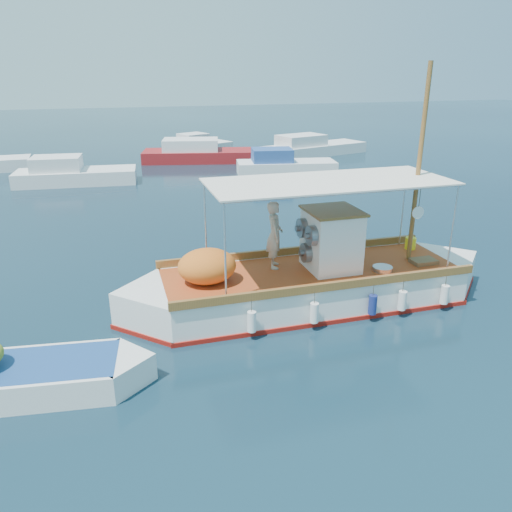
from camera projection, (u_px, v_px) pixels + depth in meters
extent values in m
plane|color=black|center=(286.00, 300.00, 14.45)|extent=(160.00, 160.00, 0.00)
cube|color=white|center=(311.00, 290.00, 14.16)|extent=(8.26, 2.83, 1.21)
cube|color=white|center=(165.00, 308.00, 13.06)|extent=(2.75, 2.75, 1.21)
cube|color=white|center=(436.00, 274.00, 15.25)|extent=(2.75, 2.75, 1.21)
cube|color=maroon|center=(310.00, 301.00, 14.28)|extent=(8.37, 2.92, 0.20)
cube|color=#A23F19|center=(312.00, 271.00, 13.95)|extent=(8.26, 2.61, 0.07)
cube|color=brown|center=(294.00, 250.00, 15.15)|extent=(8.34, 0.20, 0.22)
cube|color=brown|center=(333.00, 286.00, 12.66)|extent=(8.34, 0.20, 0.22)
cube|color=white|center=(331.00, 241.00, 13.80)|extent=(1.33, 1.44, 1.65)
cube|color=brown|center=(333.00, 211.00, 13.50)|extent=(1.44, 1.55, 0.07)
cylinder|color=slate|center=(313.00, 235.00, 13.18)|extent=(0.25, 0.55, 0.55)
cylinder|color=slate|center=(303.00, 228.00, 13.81)|extent=(0.25, 0.55, 0.55)
cylinder|color=slate|center=(307.00, 252.00, 13.71)|extent=(0.25, 0.55, 0.55)
cylinder|color=brown|center=(419.00, 167.00, 13.79)|extent=(0.13, 0.13, 5.49)
cylinder|color=brown|center=(389.00, 184.00, 13.72)|extent=(1.98, 0.11, 0.09)
cylinder|color=silver|center=(205.00, 224.00, 13.86)|extent=(0.05, 0.05, 2.47)
cylinder|color=silver|center=(225.00, 253.00, 11.70)|extent=(0.05, 0.05, 2.47)
cylinder|color=silver|center=(403.00, 207.00, 15.53)|extent=(0.05, 0.05, 2.47)
cylinder|color=silver|center=(453.00, 230.00, 13.36)|extent=(0.05, 0.05, 2.47)
cube|color=silver|center=(329.00, 182.00, 13.17)|extent=(6.50, 2.70, 0.04)
ellipsoid|color=orange|center=(207.00, 266.00, 12.99)|extent=(1.55, 1.32, 0.92)
cube|color=yellow|center=(349.00, 251.00, 14.79)|extent=(0.28, 0.20, 0.44)
cylinder|color=yellow|center=(410.00, 243.00, 15.53)|extent=(0.33, 0.33, 0.37)
cube|color=brown|center=(423.00, 261.00, 14.40)|extent=(0.72, 0.50, 0.13)
cylinder|color=#B2B2B2|center=(382.00, 269.00, 13.87)|extent=(0.55, 0.55, 0.13)
cylinder|color=white|center=(418.00, 213.00, 12.92)|extent=(0.33, 0.04, 0.33)
cylinder|color=white|center=(252.00, 322.00, 12.16)|extent=(0.22, 0.22, 0.53)
cylinder|color=navy|center=(373.00, 305.00, 13.03)|extent=(0.22, 0.22, 0.53)
cylinder|color=white|center=(445.00, 294.00, 13.61)|extent=(0.22, 0.22, 0.53)
imported|color=#B8AC98|center=(275.00, 235.00, 13.83)|extent=(0.63, 0.79, 1.91)
cube|color=white|center=(16.00, 383.00, 10.24)|extent=(4.29, 2.13, 0.80)
cube|color=white|center=(119.00, 373.00, 10.56)|extent=(1.59, 1.59, 0.80)
cube|color=navy|center=(13.00, 367.00, 10.10)|extent=(4.27, 1.96, 0.04)
cube|color=silver|center=(77.00, 178.00, 28.97)|extent=(6.91, 3.02, 1.00)
cube|color=silver|center=(57.00, 163.00, 28.46)|extent=(2.86, 2.28, 0.80)
cube|color=maroon|center=(211.00, 157.00, 35.95)|extent=(10.01, 4.90, 1.00)
cube|color=silver|center=(191.00, 145.00, 35.54)|extent=(4.29, 3.19, 0.80)
cube|color=silver|center=(286.00, 169.00, 31.66)|extent=(6.48, 3.30, 1.00)
cube|color=#2A4D8C|center=(272.00, 155.00, 31.24)|extent=(2.77, 2.29, 0.80)
cube|color=silver|center=(314.00, 151.00, 38.68)|extent=(9.01, 4.89, 1.00)
cube|color=silver|center=(301.00, 140.00, 37.70)|extent=(3.93, 3.08, 0.80)
cube|color=silver|center=(201.00, 150.00, 39.27)|extent=(5.29, 3.88, 1.00)
cube|color=silver|center=(193.00, 139.00, 38.50)|extent=(2.50, 2.37, 0.80)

